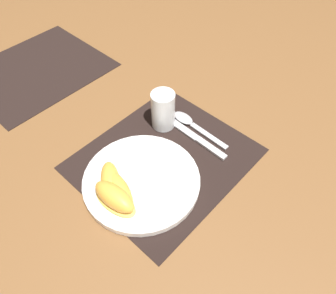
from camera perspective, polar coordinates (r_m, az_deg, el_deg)
name	(u,v)px	position (r m, az deg, el deg)	size (l,w,h in m)	color
ground_plane	(164,159)	(0.81, -0.71, -2.09)	(3.00, 3.00, 0.00)	brown
placemat	(164,158)	(0.80, -0.71, -2.01)	(0.40, 0.35, 0.00)	black
placemat_far	(37,70)	(1.14, -21.85, 12.39)	(0.40, 0.35, 0.00)	black
plate	(142,181)	(0.76, -4.62, -5.89)	(0.27, 0.27, 0.02)	white
juice_glass	(163,112)	(0.85, -0.86, 6.13)	(0.06, 0.06, 0.10)	silver
knife	(192,135)	(0.85, 4.28, 2.04)	(0.03, 0.23, 0.01)	#BCBCC1
spoon	(190,123)	(0.88, 3.83, 4.27)	(0.04, 0.18, 0.01)	#BCBCC1
fork	(150,176)	(0.75, -3.18, -5.02)	(0.18, 0.06, 0.00)	#BCBCC1
citrus_wedge_0	(110,180)	(0.74, -10.01, -5.69)	(0.09, 0.11, 0.03)	#F7C656
citrus_wedge_1	(117,186)	(0.73, -8.84, -6.78)	(0.06, 0.11, 0.03)	#F7C656
citrus_wedge_2	(115,197)	(0.71, -9.29, -8.67)	(0.06, 0.11, 0.05)	#F7C656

